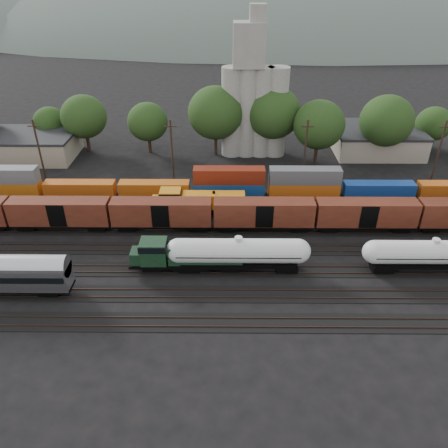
{
  "coord_description": "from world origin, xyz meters",
  "views": [
    {
      "loc": [
        -2.05,
        -51.97,
        35.83
      ],
      "look_at": [
        -2.45,
        2.0,
        3.0
      ],
      "focal_mm": 35.0,
      "sensor_mm": 36.0,
      "label": 1
    }
  ],
  "objects_px": {
    "orange_locomotive": "(196,201)",
    "grain_silo": "(254,102)",
    "green_locomotive": "(184,255)",
    "tank_car_a": "(238,252)"
  },
  "relations": [
    {
      "from": "tank_car_a",
      "to": "orange_locomotive",
      "type": "relative_size",
      "value": 1.15
    },
    {
      "from": "tank_car_a",
      "to": "grain_silo",
      "type": "xyz_separation_m",
      "value": [
        3.82,
        41.0,
        8.32
      ]
    },
    {
      "from": "green_locomotive",
      "to": "grain_silo",
      "type": "bearing_deg",
      "value": 75.06
    },
    {
      "from": "orange_locomotive",
      "to": "tank_car_a",
      "type": "bearing_deg",
      "value": -66.82
    },
    {
      "from": "green_locomotive",
      "to": "tank_car_a",
      "type": "distance_m",
      "value": 7.13
    },
    {
      "from": "tank_car_a",
      "to": "grain_silo",
      "type": "height_order",
      "value": "grain_silo"
    },
    {
      "from": "green_locomotive",
      "to": "grain_silo",
      "type": "xyz_separation_m",
      "value": [
        10.94,
        41.0,
        8.8
      ]
    },
    {
      "from": "green_locomotive",
      "to": "grain_silo",
      "type": "relative_size",
      "value": 0.56
    },
    {
      "from": "green_locomotive",
      "to": "orange_locomotive",
      "type": "xyz_separation_m",
      "value": [
        0.69,
        15.0,
        -0.09
      ]
    },
    {
      "from": "orange_locomotive",
      "to": "grain_silo",
      "type": "relative_size",
      "value": 0.57
    }
  ]
}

